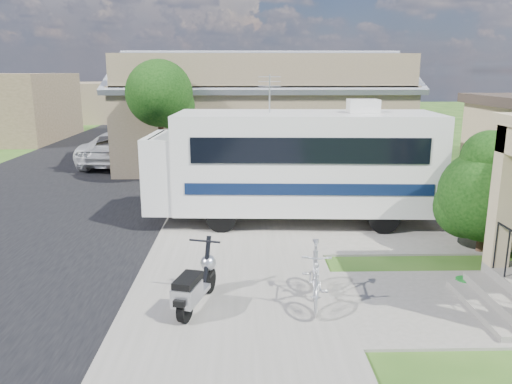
{
  "coord_description": "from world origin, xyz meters",
  "views": [
    {
      "loc": [
        -0.79,
        -9.22,
        4.15
      ],
      "look_at": [
        -0.5,
        2.5,
        1.3
      ],
      "focal_mm": 35.0,
      "sensor_mm": 36.0,
      "label": 1
    }
  ],
  "objects_px": {
    "shrub": "(487,191)",
    "scooter": "(195,286)",
    "garden_hose": "(464,284)",
    "pickup_truck": "(125,147)",
    "van": "(148,128)",
    "bicycle": "(315,277)",
    "motorhome": "(295,162)"
  },
  "relations": [
    {
      "from": "shrub",
      "to": "scooter",
      "type": "relative_size",
      "value": 1.73
    },
    {
      "from": "shrub",
      "to": "garden_hose",
      "type": "xyz_separation_m",
      "value": [
        -1.25,
        -1.97,
        -1.4
      ]
    },
    {
      "from": "shrub",
      "to": "pickup_truck",
      "type": "height_order",
      "value": "shrub"
    },
    {
      "from": "scooter",
      "to": "van",
      "type": "bearing_deg",
      "value": 118.27
    },
    {
      "from": "scooter",
      "to": "bicycle",
      "type": "bearing_deg",
      "value": 21.54
    },
    {
      "from": "scooter",
      "to": "garden_hose",
      "type": "bearing_deg",
      "value": 25.54
    },
    {
      "from": "pickup_truck",
      "to": "motorhome",
      "type": "bearing_deg",
      "value": 135.33
    },
    {
      "from": "shrub",
      "to": "scooter",
      "type": "bearing_deg",
      "value": -156.05
    },
    {
      "from": "bicycle",
      "to": "pickup_truck",
      "type": "distance_m",
      "value": 15.84
    },
    {
      "from": "pickup_truck",
      "to": "van",
      "type": "bearing_deg",
      "value": -79.37
    },
    {
      "from": "bicycle",
      "to": "scooter",
      "type": "bearing_deg",
      "value": -167.2
    },
    {
      "from": "motorhome",
      "to": "scooter",
      "type": "xyz_separation_m",
      "value": [
        -2.27,
        -5.41,
        -1.23
      ]
    },
    {
      "from": "scooter",
      "to": "garden_hose",
      "type": "xyz_separation_m",
      "value": [
        5.2,
        0.9,
        -0.42
      ]
    },
    {
      "from": "motorhome",
      "to": "pickup_truck",
      "type": "xyz_separation_m",
      "value": [
        -6.83,
        9.16,
        -0.96
      ]
    },
    {
      "from": "van",
      "to": "garden_hose",
      "type": "distance_m",
      "value": 23.0
    },
    {
      "from": "bicycle",
      "to": "van",
      "type": "distance_m",
      "value": 22.48
    },
    {
      "from": "shrub",
      "to": "scooter",
      "type": "xyz_separation_m",
      "value": [
        -6.45,
        -2.87,
        -0.98
      ]
    },
    {
      "from": "scooter",
      "to": "pickup_truck",
      "type": "bearing_deg",
      "value": 123.09
    },
    {
      "from": "bicycle",
      "to": "van",
      "type": "xyz_separation_m",
      "value": [
        -6.95,
        21.37,
        0.33
      ]
    },
    {
      "from": "motorhome",
      "to": "scooter",
      "type": "bearing_deg",
      "value": -110.17
    },
    {
      "from": "garden_hose",
      "to": "shrub",
      "type": "bearing_deg",
      "value": 57.5
    },
    {
      "from": "scooter",
      "to": "pickup_truck",
      "type": "relative_size",
      "value": 0.3
    },
    {
      "from": "pickup_truck",
      "to": "scooter",
      "type": "bearing_deg",
      "value": 115.99
    },
    {
      "from": "pickup_truck",
      "to": "van",
      "type": "xyz_separation_m",
      "value": [
        -0.25,
        7.02,
        0.11
      ]
    },
    {
      "from": "motorhome",
      "to": "shrub",
      "type": "height_order",
      "value": "motorhome"
    },
    {
      "from": "pickup_truck",
      "to": "garden_hose",
      "type": "height_order",
      "value": "pickup_truck"
    },
    {
      "from": "shrub",
      "to": "van",
      "type": "distance_m",
      "value": 21.85
    },
    {
      "from": "pickup_truck",
      "to": "garden_hose",
      "type": "xyz_separation_m",
      "value": [
        9.75,
        -13.67,
        -0.69
      ]
    },
    {
      "from": "shrub",
      "to": "scooter",
      "type": "distance_m",
      "value": 7.13
    },
    {
      "from": "motorhome",
      "to": "garden_hose",
      "type": "distance_m",
      "value": 5.62
    },
    {
      "from": "shrub",
      "to": "bicycle",
      "type": "xyz_separation_m",
      "value": [
        -4.31,
        -2.65,
        -0.93
      ]
    },
    {
      "from": "shrub",
      "to": "pickup_truck",
      "type": "distance_m",
      "value": 16.08
    }
  ]
}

